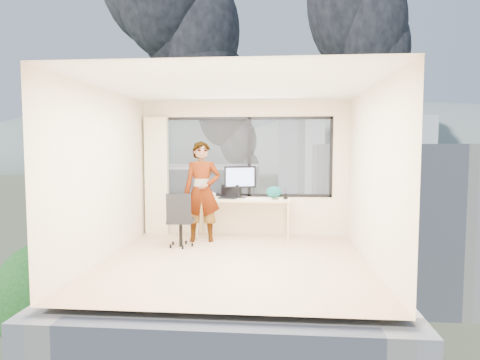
# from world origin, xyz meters

# --- Properties ---
(floor) EXTENTS (4.00, 4.00, 0.01)m
(floor) POSITION_xyz_m (0.00, 0.00, 0.00)
(floor) COLOR #D0AE87
(floor) RESTS_ON ground
(ceiling) EXTENTS (4.00, 4.00, 0.01)m
(ceiling) POSITION_xyz_m (0.00, 0.00, 2.60)
(ceiling) COLOR white
(ceiling) RESTS_ON ground
(wall_front) EXTENTS (4.00, 0.01, 2.60)m
(wall_front) POSITION_xyz_m (0.00, -2.00, 1.30)
(wall_front) COLOR beige
(wall_front) RESTS_ON ground
(wall_left) EXTENTS (0.01, 4.00, 2.60)m
(wall_left) POSITION_xyz_m (-2.00, 0.00, 1.30)
(wall_left) COLOR beige
(wall_left) RESTS_ON ground
(wall_right) EXTENTS (0.01, 4.00, 2.60)m
(wall_right) POSITION_xyz_m (2.00, 0.00, 1.30)
(wall_right) COLOR beige
(wall_right) RESTS_ON ground
(window_wall) EXTENTS (3.30, 0.16, 1.55)m
(window_wall) POSITION_xyz_m (0.05, 2.00, 1.52)
(window_wall) COLOR black
(window_wall) RESTS_ON ground
(curtain) EXTENTS (0.45, 0.14, 2.30)m
(curtain) POSITION_xyz_m (-1.72, 1.88, 1.15)
(curtain) COLOR #F7EAC1
(curtain) RESTS_ON floor
(desk) EXTENTS (1.80, 0.60, 0.75)m
(desk) POSITION_xyz_m (0.00, 1.66, 0.38)
(desk) COLOR beige
(desk) RESTS_ON floor
(chair) EXTENTS (0.52, 0.52, 0.96)m
(chair) POSITION_xyz_m (-1.01, 0.85, 0.48)
(chair) COLOR black
(chair) RESTS_ON floor
(person) EXTENTS (0.71, 0.52, 1.82)m
(person) POSITION_xyz_m (-0.72, 1.31, 0.91)
(person) COLOR #2D2D33
(person) RESTS_ON floor
(monitor) EXTENTS (0.63, 0.29, 0.61)m
(monitor) POSITION_xyz_m (-0.07, 1.81, 1.06)
(monitor) COLOR black
(monitor) RESTS_ON desk
(game_console) EXTENTS (0.40, 0.36, 0.08)m
(game_console) POSITION_xyz_m (-0.74, 1.87, 0.79)
(game_console) COLOR white
(game_console) RESTS_ON desk
(laptop) EXTENTS (0.41, 0.43, 0.23)m
(laptop) POSITION_xyz_m (-0.28, 1.65, 0.86)
(laptop) COLOR black
(laptop) RESTS_ON desk
(cellphone) EXTENTS (0.12, 0.08, 0.01)m
(cellphone) POSITION_xyz_m (0.61, 1.57, 0.76)
(cellphone) COLOR black
(cellphone) RESTS_ON desk
(pen_cup) EXTENTS (0.09, 0.09, 0.10)m
(pen_cup) POSITION_xyz_m (0.80, 1.64, 0.80)
(pen_cup) COLOR black
(pen_cup) RESTS_ON desk
(handbag) EXTENTS (0.30, 0.18, 0.22)m
(handbag) POSITION_xyz_m (0.58, 1.81, 0.86)
(handbag) COLOR #0B4746
(handbag) RESTS_ON desk
(exterior_ground) EXTENTS (400.00, 400.00, 0.04)m
(exterior_ground) POSITION_xyz_m (0.00, 120.00, -14.00)
(exterior_ground) COLOR #515B3D
(exterior_ground) RESTS_ON ground
(near_bldg_a) EXTENTS (16.00, 12.00, 14.00)m
(near_bldg_a) POSITION_xyz_m (-9.00, 30.00, -7.00)
(near_bldg_a) COLOR beige
(near_bldg_a) RESTS_ON exterior_ground
(near_bldg_b) EXTENTS (14.00, 13.00, 16.00)m
(near_bldg_b) POSITION_xyz_m (12.00, 38.00, -6.00)
(near_bldg_b) COLOR silver
(near_bldg_b) RESTS_ON exterior_ground
(far_tower_a) EXTENTS (14.00, 14.00, 28.00)m
(far_tower_a) POSITION_xyz_m (-35.00, 95.00, 0.00)
(far_tower_a) COLOR silver
(far_tower_a) RESTS_ON exterior_ground
(far_tower_b) EXTENTS (13.00, 13.00, 30.00)m
(far_tower_b) POSITION_xyz_m (8.00, 120.00, 1.00)
(far_tower_b) COLOR silver
(far_tower_b) RESTS_ON exterior_ground
(far_tower_c) EXTENTS (15.00, 15.00, 26.00)m
(far_tower_c) POSITION_xyz_m (45.00, 140.00, -1.00)
(far_tower_c) COLOR silver
(far_tower_c) RESTS_ON exterior_ground
(far_tower_d) EXTENTS (16.00, 14.00, 22.00)m
(far_tower_d) POSITION_xyz_m (-60.00, 150.00, -3.00)
(far_tower_d) COLOR silver
(far_tower_d) RESTS_ON exterior_ground
(hill_a) EXTENTS (288.00, 216.00, 90.00)m
(hill_a) POSITION_xyz_m (-120.00, 320.00, -14.00)
(hill_a) COLOR slate
(hill_a) RESTS_ON exterior_ground
(hill_b) EXTENTS (300.00, 220.00, 96.00)m
(hill_b) POSITION_xyz_m (100.00, 320.00, -14.00)
(hill_b) COLOR slate
(hill_b) RESTS_ON exterior_ground
(tree_a) EXTENTS (7.00, 7.00, 8.00)m
(tree_a) POSITION_xyz_m (-16.00, 22.00, -10.00)
(tree_a) COLOR #1C501A
(tree_a) RESTS_ON exterior_ground
(tree_b) EXTENTS (7.60, 7.60, 9.00)m
(tree_b) POSITION_xyz_m (4.00, 18.00, -9.50)
(tree_b) COLOR #1C501A
(tree_b) RESTS_ON exterior_ground
(tree_c) EXTENTS (8.40, 8.40, 10.00)m
(tree_c) POSITION_xyz_m (22.00, 40.00, -9.00)
(tree_c) COLOR #1C501A
(tree_c) RESTS_ON exterior_ground
(smoke_plume_a) EXTENTS (40.00, 24.00, 90.00)m
(smoke_plume_a) POSITION_xyz_m (-10.00, 150.00, 39.00)
(smoke_plume_a) COLOR black
(smoke_plume_a) RESTS_ON exterior_ground
(smoke_plume_b) EXTENTS (30.00, 18.00, 70.00)m
(smoke_plume_b) POSITION_xyz_m (55.00, 170.00, 27.00)
(smoke_plume_b) COLOR black
(smoke_plume_b) RESTS_ON exterior_ground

